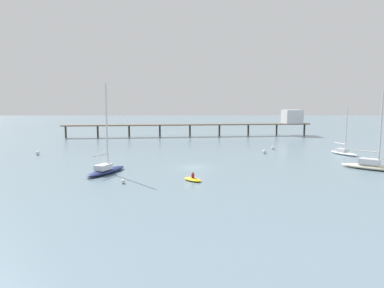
{
  "coord_description": "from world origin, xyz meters",
  "views": [
    {
      "loc": [
        -1.29,
        -52.22,
        9.62
      ],
      "look_at": [
        0.0,
        16.46,
        1.5
      ],
      "focal_mm": 33.66,
      "sensor_mm": 36.0,
      "label": 1
    }
  ],
  "objects_px": {
    "mooring_buoy_far": "(123,181)",
    "mooring_buoy_near": "(264,152)",
    "sailboat_white": "(344,151)",
    "sailboat_cream": "(374,165)",
    "sailboat_navy": "(106,168)",
    "mooring_buoy_inner": "(273,148)",
    "pier": "(248,120)",
    "mooring_buoy_mid": "(38,153)",
    "dinghy_yellow": "(193,179)"
  },
  "relations": [
    {
      "from": "sailboat_white",
      "to": "mooring_buoy_far",
      "type": "distance_m",
      "value": 42.7
    },
    {
      "from": "sailboat_navy",
      "to": "sailboat_white",
      "type": "bearing_deg",
      "value": 22.77
    },
    {
      "from": "sailboat_cream",
      "to": "mooring_buoy_near",
      "type": "height_order",
      "value": "sailboat_cream"
    },
    {
      "from": "mooring_buoy_near",
      "to": "sailboat_cream",
      "type": "bearing_deg",
      "value": -53.68
    },
    {
      "from": "sailboat_white",
      "to": "mooring_buoy_near",
      "type": "distance_m",
      "value": 14.21
    },
    {
      "from": "dinghy_yellow",
      "to": "mooring_buoy_far",
      "type": "xyz_separation_m",
      "value": [
        -8.26,
        -1.29,
        0.05
      ]
    },
    {
      "from": "mooring_buoy_inner",
      "to": "mooring_buoy_near",
      "type": "relative_size",
      "value": 0.95
    },
    {
      "from": "sailboat_white",
      "to": "mooring_buoy_inner",
      "type": "distance_m",
      "value": 13.37
    },
    {
      "from": "sailboat_white",
      "to": "dinghy_yellow",
      "type": "distance_m",
      "value": 35.17
    },
    {
      "from": "sailboat_cream",
      "to": "mooring_buoy_near",
      "type": "distance_m",
      "value": 20.26
    },
    {
      "from": "sailboat_white",
      "to": "mooring_buoy_far",
      "type": "xyz_separation_m",
      "value": [
        -36.21,
        -22.63,
        -0.31
      ]
    },
    {
      "from": "sailboat_white",
      "to": "mooring_buoy_mid",
      "type": "height_order",
      "value": "sailboat_white"
    },
    {
      "from": "mooring_buoy_far",
      "to": "mooring_buoy_near",
      "type": "height_order",
      "value": "mooring_buoy_near"
    },
    {
      "from": "sailboat_white",
      "to": "mooring_buoy_mid",
      "type": "relative_size",
      "value": 11.42
    },
    {
      "from": "pier",
      "to": "sailboat_navy",
      "type": "relative_size",
      "value": 5.69
    },
    {
      "from": "sailboat_white",
      "to": "pier",
      "type": "bearing_deg",
      "value": 106.8
    },
    {
      "from": "sailboat_white",
      "to": "sailboat_navy",
      "type": "xyz_separation_m",
      "value": [
        -39.57,
        -16.61,
        0.12
      ]
    },
    {
      "from": "mooring_buoy_far",
      "to": "mooring_buoy_mid",
      "type": "relative_size",
      "value": 0.69
    },
    {
      "from": "dinghy_yellow",
      "to": "mooring_buoy_inner",
      "type": "height_order",
      "value": "dinghy_yellow"
    },
    {
      "from": "pier",
      "to": "mooring_buoy_near",
      "type": "relative_size",
      "value": 96.12
    },
    {
      "from": "pier",
      "to": "dinghy_yellow",
      "type": "xyz_separation_m",
      "value": [
        -16.89,
        -57.97,
        -4.15
      ]
    },
    {
      "from": "dinghy_yellow",
      "to": "mooring_buoy_near",
      "type": "xyz_separation_m",
      "value": [
        13.84,
        23.0,
        0.15
      ]
    },
    {
      "from": "dinghy_yellow",
      "to": "mooring_buoy_far",
      "type": "relative_size",
      "value": 5.76
    },
    {
      "from": "sailboat_white",
      "to": "sailboat_cream",
      "type": "relative_size",
      "value": 0.78
    },
    {
      "from": "dinghy_yellow",
      "to": "mooring_buoy_mid",
      "type": "relative_size",
      "value": 3.97
    },
    {
      "from": "dinghy_yellow",
      "to": "mooring_buoy_far",
      "type": "bearing_deg",
      "value": -171.09
    },
    {
      "from": "dinghy_yellow",
      "to": "mooring_buoy_near",
      "type": "bearing_deg",
      "value": 58.96
    },
    {
      "from": "pier",
      "to": "mooring_buoy_mid",
      "type": "distance_m",
      "value": 57.46
    },
    {
      "from": "mooring_buoy_inner",
      "to": "pier",
      "type": "bearing_deg",
      "value": 89.8
    },
    {
      "from": "sailboat_white",
      "to": "sailboat_navy",
      "type": "height_order",
      "value": "sailboat_navy"
    },
    {
      "from": "sailboat_cream",
      "to": "sailboat_navy",
      "type": "bearing_deg",
      "value": -177.01
    },
    {
      "from": "dinghy_yellow",
      "to": "mooring_buoy_mid",
      "type": "height_order",
      "value": "dinghy_yellow"
    },
    {
      "from": "dinghy_yellow",
      "to": "mooring_buoy_mid",
      "type": "bearing_deg",
      "value": 141.6
    },
    {
      "from": "sailboat_cream",
      "to": "mooring_buoy_inner",
      "type": "xyz_separation_m",
      "value": [
        -9.05,
        22.02,
        -0.33
      ]
    },
    {
      "from": "pier",
      "to": "sailboat_white",
      "type": "relative_size",
      "value": 7.96
    },
    {
      "from": "sailboat_navy",
      "to": "sailboat_cream",
      "type": "relative_size",
      "value": 1.1
    },
    {
      "from": "pier",
      "to": "sailboat_white",
      "type": "height_order",
      "value": "sailboat_white"
    },
    {
      "from": "sailboat_white",
      "to": "mooring_buoy_far",
      "type": "bearing_deg",
      "value": -147.99
    },
    {
      "from": "mooring_buoy_inner",
      "to": "mooring_buoy_near",
      "type": "distance_m",
      "value": 6.41
    },
    {
      "from": "sailboat_navy",
      "to": "dinghy_yellow",
      "type": "relative_size",
      "value": 4.02
    },
    {
      "from": "mooring_buoy_inner",
      "to": "mooring_buoy_mid",
      "type": "xyz_separation_m",
      "value": [
        -44.49,
        -6.74,
        0.04
      ]
    },
    {
      "from": "dinghy_yellow",
      "to": "mooring_buoy_far",
      "type": "distance_m",
      "value": 8.36
    },
    {
      "from": "mooring_buoy_mid",
      "to": "pier",
      "type": "bearing_deg",
      "value": 38.92
    },
    {
      "from": "pier",
      "to": "sailboat_navy",
      "type": "bearing_deg",
      "value": -118.17
    },
    {
      "from": "pier",
      "to": "sailboat_cream",
      "type": "distance_m",
      "value": 52.19
    },
    {
      "from": "mooring_buoy_near",
      "to": "pier",
      "type": "bearing_deg",
      "value": 85.02
    },
    {
      "from": "pier",
      "to": "mooring_buoy_far",
      "type": "relative_size",
      "value": 131.88
    },
    {
      "from": "pier",
      "to": "sailboat_cream",
      "type": "relative_size",
      "value": 6.24
    },
    {
      "from": "mooring_buoy_far",
      "to": "sailboat_white",
      "type": "bearing_deg",
      "value": 32.01
    },
    {
      "from": "mooring_buoy_mid",
      "to": "sailboat_navy",
      "type": "bearing_deg",
      "value": -46.97
    }
  ]
}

